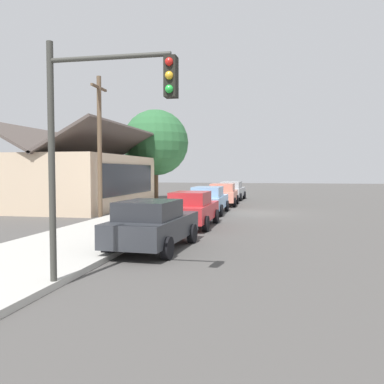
% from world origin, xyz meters
% --- Properties ---
extents(ground_plane, '(120.00, 120.00, 0.00)m').
position_xyz_m(ground_plane, '(0.00, 0.00, 0.00)').
color(ground_plane, '#4C4947').
extents(sidewalk_curb, '(60.00, 4.20, 0.16)m').
position_xyz_m(sidewalk_curb, '(0.00, 5.60, 0.08)').
color(sidewalk_curb, '#B2AFA8').
rests_on(sidewalk_curb, ground).
extents(car_charcoal, '(4.59, 2.21, 1.59)m').
position_xyz_m(car_charcoal, '(-12.25, 2.79, 0.81)').
color(car_charcoal, '#2D3035').
rests_on(car_charcoal, ground).
extents(car_cherry, '(4.54, 1.95, 1.59)m').
position_xyz_m(car_cherry, '(-6.76, 2.63, 0.81)').
color(car_cherry, red).
rests_on(car_cherry, ground).
extents(car_skyblue, '(4.80, 2.01, 1.59)m').
position_xyz_m(car_skyblue, '(-0.93, 2.83, 0.82)').
color(car_skyblue, '#8CB7E0').
rests_on(car_skyblue, ground).
extents(car_coral, '(4.93, 2.16, 1.59)m').
position_xyz_m(car_coral, '(5.06, 2.74, 0.82)').
color(car_coral, '#EA8C75').
rests_on(car_coral, ground).
extents(car_silver, '(4.83, 2.10, 1.59)m').
position_xyz_m(car_silver, '(10.85, 2.70, 0.82)').
color(car_silver, silver).
rests_on(car_silver, ground).
extents(storefront_building, '(12.25, 7.15, 5.47)m').
position_xyz_m(storefront_building, '(1.36, 11.98, 1.91)').
color(storefront_building, '#CCB293').
rests_on(storefront_building, ground).
extents(shade_tree, '(5.59, 5.59, 7.70)m').
position_xyz_m(shade_tree, '(9.33, 9.09, 4.89)').
color(shade_tree, brown).
rests_on(shade_tree, ground).
extents(traffic_light_main, '(0.37, 2.79, 5.20)m').
position_xyz_m(traffic_light_main, '(-16.84, 2.54, 3.49)').
color(traffic_light_main, '#383833').
rests_on(traffic_light_main, ground).
extents(utility_pole_wooden, '(1.80, 0.24, 7.50)m').
position_xyz_m(utility_pole_wooden, '(-4.10, 8.20, 3.93)').
color(utility_pole_wooden, brown).
rests_on(utility_pole_wooden, ground).
extents(fire_hydrant_red, '(0.22, 0.22, 0.71)m').
position_xyz_m(fire_hydrant_red, '(8.89, 4.20, 0.50)').
color(fire_hydrant_red, red).
rests_on(fire_hydrant_red, sidewalk_curb).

